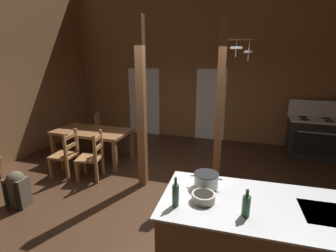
{
  "coord_description": "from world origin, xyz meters",
  "views": [
    {
      "loc": [
        1.13,
        -3.36,
        2.24
      ],
      "look_at": [
        -0.08,
        0.74,
        1.09
      ],
      "focal_mm": 25.6,
      "sensor_mm": 36.0,
      "label": 1
    }
  ],
  "objects": [
    {
      "name": "glazed_door_back_left",
      "position": [
        -1.69,
        3.56,
        1.02
      ],
      "size": [
        1.0,
        0.01,
        2.05
      ],
      "primitive_type": "cube",
      "color": "white",
      "rests_on": "ground_plane"
    },
    {
      "name": "kitchen_island",
      "position": [
        1.55,
        -1.19,
        0.47
      ],
      "size": [
        2.18,
        1.01,
        0.94
      ],
      "color": "brown",
      "rests_on": "ground_plane"
    },
    {
      "name": "dining_table",
      "position": [
        -1.99,
        1.15,
        0.65
      ],
      "size": [
        1.73,
        0.96,
        0.74
      ],
      "color": "brown",
      "rests_on": "ground_plane"
    },
    {
      "name": "mixing_bowl_on_counter",
      "position": [
        0.88,
        -1.3,
        0.98
      ],
      "size": [
        0.23,
        0.23,
        0.08
      ],
      "color": "#B2A893",
      "rests_on": "kitchen_island"
    },
    {
      "name": "ladderback_chair_near_window",
      "position": [
        -2.27,
        2.06,
        0.45
      ],
      "size": [
        0.58,
        0.58,
        0.95
      ],
      "color": "olive",
      "rests_on": "ground_plane"
    },
    {
      "name": "stove_range",
      "position": [
        2.93,
        2.9,
        0.48
      ],
      "size": [
        1.2,
        0.89,
        1.32
      ],
      "color": "black",
      "rests_on": "ground_plane"
    },
    {
      "name": "glazed_panel_back_right",
      "position": [
        0.38,
        3.56,
        1.02
      ],
      "size": [
        0.84,
        0.01,
        2.05
      ],
      "primitive_type": "cube",
      "color": "white",
      "rests_on": "ground_plane"
    },
    {
      "name": "bottle_tall_on_counter",
      "position": [
        0.64,
        -1.45,
        1.05
      ],
      "size": [
        0.06,
        0.06,
        0.29
      ],
      "color": "#2D5638",
      "rests_on": "kitchen_island"
    },
    {
      "name": "support_post_with_pot_rack",
      "position": [
        0.83,
        1.19,
        1.59
      ],
      "size": [
        0.63,
        0.23,
        2.98
      ],
      "color": "brown",
      "rests_on": "ground_plane"
    },
    {
      "name": "ladderback_chair_at_table_end",
      "position": [
        -1.51,
        0.38,
        0.45
      ],
      "size": [
        0.53,
        0.53,
        0.95
      ],
      "color": "olive",
      "rests_on": "ground_plane"
    },
    {
      "name": "ladderback_chair_by_post",
      "position": [
        -2.08,
        0.34,
        0.45
      ],
      "size": [
        0.47,
        0.47,
        0.95
      ],
      "color": "olive",
      "rests_on": "ground_plane"
    },
    {
      "name": "backpack",
      "position": [
        -2.12,
        -0.78,
        0.31
      ],
      "size": [
        0.34,
        0.32,
        0.6
      ],
      "color": "#4C4233",
      "rests_on": "ground_plane"
    },
    {
      "name": "wall_back",
      "position": [
        0.0,
        3.63,
        2.31
      ],
      "size": [
        8.32,
        0.14,
        4.63
      ],
      "primitive_type": "cube",
      "color": "brown",
      "rests_on": "ground_plane"
    },
    {
      "name": "support_post_center",
      "position": [
        -0.48,
        0.46,
        1.49
      ],
      "size": [
        0.14,
        0.14,
        2.98
      ],
      "color": "brown",
      "rests_on": "ground_plane"
    },
    {
      "name": "stockpot_on_counter",
      "position": [
        0.87,
        -1.02,
        1.01
      ],
      "size": [
        0.34,
        0.27,
        0.16
      ],
      "color": "silver",
      "rests_on": "kitchen_island"
    },
    {
      "name": "bottle_short_on_counter",
      "position": [
        1.27,
        -1.42,
        1.04
      ],
      "size": [
        0.07,
        0.07,
        0.25
      ],
      "color": "#2D5638",
      "rests_on": "kitchen_island"
    },
    {
      "name": "ground_plane",
      "position": [
        0.0,
        0.0,
        -0.05
      ],
      "size": [
        8.32,
        7.93,
        0.1
      ],
      "primitive_type": "cube",
      "color": "#382316"
    }
  ]
}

